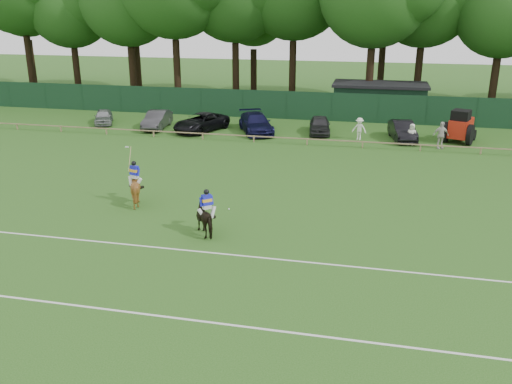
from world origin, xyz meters
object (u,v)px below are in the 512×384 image
(horse_dark, at_px, (207,218))
(sedan_grey, at_px, (157,120))
(sedan_navy, at_px, (256,123))
(spectator_left, at_px, (359,129))
(utility_shed, at_px, (379,100))
(suv_black, at_px, (201,122))
(sedan_silver, at_px, (104,117))
(estate_black, at_px, (403,131))
(horse_chestnut, at_px, (136,187))
(polo_ball, at_px, (229,209))
(spectator_mid, at_px, (441,135))
(tractor, at_px, (460,127))
(spectator_right, at_px, (412,134))
(hatch_grey, at_px, (320,125))

(horse_dark, height_order, sedan_grey, horse_dark)
(sedan_navy, relative_size, spectator_left, 3.12)
(horse_dark, distance_m, utility_shed, 30.00)
(horse_dark, relative_size, sedan_navy, 0.34)
(horse_dark, distance_m, suv_black, 20.93)
(sedan_navy, height_order, utility_shed, utility_shed)
(sedan_silver, relative_size, spectator_left, 2.14)
(horse_dark, distance_m, estate_black, 22.22)
(horse_chestnut, xyz_separation_m, utility_shed, (12.04, 26.16, 0.67))
(polo_ball, bearing_deg, spectator_mid, 52.70)
(horse_chestnut, bearing_deg, sedan_silver, -39.01)
(sedan_silver, height_order, tractor, tractor)
(spectator_right, xyz_separation_m, polo_ball, (-9.54, -15.72, -0.74))
(horse_chestnut, xyz_separation_m, spectator_right, (14.47, 15.82, -0.08))
(hatch_grey, height_order, estate_black, estate_black)
(utility_shed, bearing_deg, suv_black, -146.45)
(suv_black, relative_size, hatch_grey, 1.28)
(horse_dark, relative_size, spectator_mid, 0.93)
(spectator_right, bearing_deg, suv_black, -168.04)
(spectator_mid, height_order, utility_shed, utility_shed)
(sedan_silver, height_order, spectator_mid, spectator_mid)
(sedan_silver, distance_m, sedan_grey, 5.28)
(sedan_grey, relative_size, suv_black, 0.85)
(estate_black, relative_size, spectator_mid, 2.23)
(hatch_grey, bearing_deg, suv_black, -179.64)
(sedan_navy, bearing_deg, hatch_grey, -15.19)
(utility_shed, bearing_deg, sedan_grey, -152.91)
(sedan_silver, distance_m, sedan_navy, 13.56)
(sedan_silver, relative_size, utility_shed, 0.43)
(hatch_grey, xyz_separation_m, spectator_mid, (8.91, -2.90, 0.29))
(horse_chestnut, distance_m, estate_black, 22.20)
(sedan_silver, distance_m, suv_black, 9.14)
(hatch_grey, distance_m, spectator_right, 7.32)
(sedan_navy, height_order, spectator_right, spectator_right)
(horse_chestnut, distance_m, suv_black, 16.99)
(polo_ball, bearing_deg, spectator_right, 58.74)
(sedan_grey, bearing_deg, spectator_mid, -10.18)
(sedan_grey, xyz_separation_m, tractor, (23.84, 0.49, 0.43))
(sedan_navy, bearing_deg, horse_chestnut, -122.51)
(horse_dark, bearing_deg, spectator_left, -147.36)
(spectator_right, distance_m, tractor, 3.94)
(sedan_grey, height_order, spectator_right, spectator_right)
(horse_dark, xyz_separation_m, polo_ball, (0.16, 3.05, -0.72))
(sedan_grey, relative_size, estate_black, 1.01)
(estate_black, distance_m, spectator_mid, 3.33)
(spectator_mid, bearing_deg, horse_chestnut, -154.29)
(sedan_navy, bearing_deg, sedan_silver, 153.67)
(sedan_silver, xyz_separation_m, estate_black, (24.93, -0.45, 0.10))
(sedan_grey, bearing_deg, spectator_left, -6.67)
(suv_black, bearing_deg, hatch_grey, 29.47)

